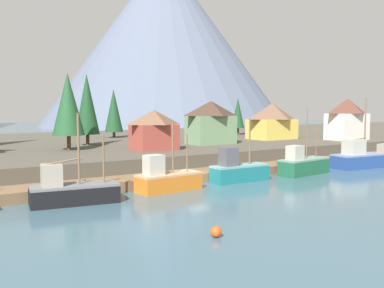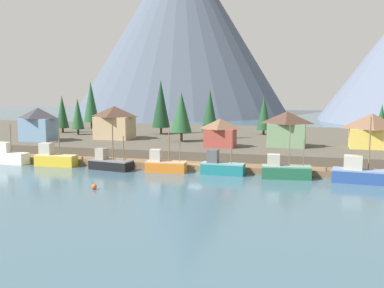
# 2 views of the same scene
# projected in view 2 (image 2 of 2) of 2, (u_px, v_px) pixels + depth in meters

# --- Properties ---
(ground_plane) EXTENTS (400.00, 400.00, 1.00)m
(ground_plane) POSITION_uv_depth(u_px,v_px,m) (221.00, 156.00, 92.23)
(ground_plane) COLOR #3D5B6B
(dock) EXTENTS (80.00, 4.00, 1.60)m
(dock) POSITION_uv_depth(u_px,v_px,m) (198.00, 166.00, 74.90)
(dock) COLOR brown
(dock) RESTS_ON ground_plane
(shoreline_bank) EXTENTS (400.00, 56.00, 2.50)m
(shoreline_bank) POSITION_uv_depth(u_px,v_px,m) (232.00, 141.00, 103.48)
(shoreline_bank) COLOR #4C473D
(shoreline_bank) RESTS_ON ground_plane
(mountain_west_peak) EXTENTS (105.24, 105.24, 85.08)m
(mountain_west_peak) POSITION_uv_depth(u_px,v_px,m) (181.00, 27.00, 224.67)
(mountain_west_peak) COLOR #475160
(mountain_west_peak) RESTS_ON ground_plane
(fishing_boat_white) EXTENTS (7.19, 2.66, 7.05)m
(fishing_boat_white) POSITION_uv_depth(u_px,v_px,m) (8.00, 156.00, 80.56)
(fishing_boat_white) COLOR silver
(fishing_boat_white) RESTS_ON ground_plane
(fishing_boat_yellow) EXTENTS (7.15, 2.46, 7.09)m
(fishing_boat_yellow) POSITION_uv_depth(u_px,v_px,m) (54.00, 158.00, 78.17)
(fishing_boat_yellow) COLOR gold
(fishing_boat_yellow) RESTS_ON ground_plane
(fishing_boat_black) EXTENTS (7.44, 3.78, 7.52)m
(fishing_boat_black) POSITION_uv_depth(u_px,v_px,m) (110.00, 163.00, 74.72)
(fishing_boat_black) COLOR black
(fishing_boat_black) RESTS_ON ground_plane
(fishing_boat_orange) EXTENTS (6.52, 2.96, 6.63)m
(fishing_boat_orange) POSITION_uv_depth(u_px,v_px,m) (165.00, 165.00, 72.58)
(fishing_boat_orange) COLOR #CC6B1E
(fishing_boat_orange) RESTS_ON ground_plane
(fishing_boat_teal) EXTENTS (6.68, 2.39, 6.78)m
(fishing_boat_teal) POSITION_uv_depth(u_px,v_px,m) (221.00, 167.00, 70.44)
(fishing_boat_teal) COLOR #196B70
(fishing_boat_teal) RESTS_ON ground_plane
(fishing_boat_green) EXTENTS (7.34, 3.25, 8.02)m
(fishing_boat_green) POSITION_uv_depth(u_px,v_px,m) (285.00, 171.00, 67.41)
(fishing_boat_green) COLOR #1E5B3D
(fishing_boat_green) RESTS_ON ground_plane
(fishing_boat_blue) EXTENTS (7.33, 3.58, 9.27)m
(fishing_boat_blue) POSITION_uv_depth(u_px,v_px,m) (358.00, 173.00, 64.53)
(fishing_boat_blue) COLOR navy
(fishing_boat_blue) RESTS_ON ground_plane
(house_red) EXTENTS (5.61, 4.33, 5.17)m
(house_red) POSITION_uv_depth(u_px,v_px,m) (220.00, 132.00, 83.52)
(house_red) COLOR #9E4238
(house_red) RESTS_ON shoreline_bank
(house_tan) EXTENTS (7.77, 5.84, 6.89)m
(house_tan) POSITION_uv_depth(u_px,v_px,m) (114.00, 122.00, 96.53)
(house_tan) COLOR tan
(house_tan) RESTS_ON shoreline_bank
(house_green) EXTENTS (7.08, 4.46, 6.48)m
(house_green) POSITION_uv_depth(u_px,v_px,m) (287.00, 129.00, 83.65)
(house_green) COLOR #6B8E66
(house_green) RESTS_ON shoreline_bank
(house_yellow) EXTENTS (7.86, 5.66, 6.21)m
(house_yellow) POSITION_uv_depth(u_px,v_px,m) (372.00, 130.00, 81.86)
(house_yellow) COLOR gold
(house_yellow) RESTS_ON shoreline_bank
(house_blue) EXTENTS (6.68, 5.07, 6.75)m
(house_blue) POSITION_uv_depth(u_px,v_px,m) (39.00, 124.00, 92.77)
(house_blue) COLOR #6689A8
(house_blue) RESTS_ON shoreline_bank
(conifer_near_left) EXTENTS (2.59, 2.59, 7.43)m
(conifer_near_left) POSITION_uv_depth(u_px,v_px,m) (382.00, 119.00, 93.31)
(conifer_near_left) COLOR #4C3823
(conifer_near_left) RESTS_ON shoreline_bank
(conifer_near_right) EXTENTS (2.88, 2.88, 8.38)m
(conifer_near_right) POSITION_uv_depth(u_px,v_px,m) (78.00, 114.00, 104.98)
(conifer_near_right) COLOR #4C3823
(conifer_near_right) RESTS_ON shoreline_bank
(conifer_mid_left) EXTENTS (3.01, 3.01, 8.92)m
(conifer_mid_left) POSITION_uv_depth(u_px,v_px,m) (62.00, 112.00, 109.74)
(conifer_mid_left) COLOR #4C3823
(conifer_mid_left) RESTS_ON shoreline_bank
(conifer_mid_right) EXTENTS (3.53, 3.53, 10.40)m
(conifer_mid_right) POSITION_uv_depth(u_px,v_px,m) (210.00, 111.00, 95.44)
(conifer_mid_right) COLOR #4C3823
(conifer_mid_right) RESTS_ON shoreline_bank
(conifer_back_left) EXTENTS (3.98, 3.98, 12.36)m
(conifer_back_left) POSITION_uv_depth(u_px,v_px,m) (91.00, 102.00, 120.45)
(conifer_back_left) COLOR #4C3823
(conifer_back_left) RESTS_ON shoreline_bank
(conifer_back_right) EXTENTS (4.10, 4.10, 12.49)m
(conifer_back_right) POSITION_uv_depth(u_px,v_px,m) (161.00, 104.00, 105.97)
(conifer_back_right) COLOR #4C3823
(conifer_back_right) RESTS_ON shoreline_bank
(conifer_centre) EXTENTS (3.31, 3.31, 8.86)m
(conifer_centre) POSITION_uv_depth(u_px,v_px,m) (264.00, 113.00, 105.40)
(conifer_centre) COLOR #4C3823
(conifer_centre) RESTS_ON shoreline_bank
(conifer_far_left) EXTENTS (4.10, 4.10, 9.94)m
(conifer_far_left) POSITION_uv_depth(u_px,v_px,m) (181.00, 112.00, 91.34)
(conifer_far_left) COLOR #4C3823
(conifer_far_left) RESTS_ON shoreline_bank
(channel_buoy) EXTENTS (0.70, 0.70, 0.70)m
(channel_buoy) POSITION_uv_depth(u_px,v_px,m) (94.00, 187.00, 60.22)
(channel_buoy) COLOR #E04C19
(channel_buoy) RESTS_ON ground_plane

